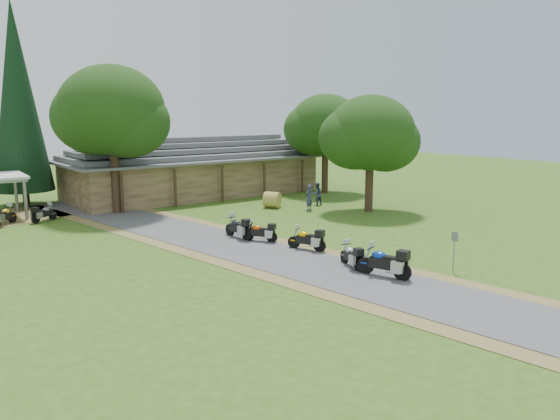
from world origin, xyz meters
TOP-DOWN VIEW (x-y plane):
  - ground at (0.00, 0.00)m, footprint 120.00×120.00m
  - driveway at (-0.50, 4.00)m, footprint 51.95×51.95m
  - lodge at (6.00, 24.00)m, footprint 21.40×9.40m
  - motorcycle_row_a at (1.16, -1.41)m, footprint 1.32×2.25m
  - motorcycle_row_b at (1.13, 0.50)m, footprint 1.06×1.82m
  - motorcycle_row_c at (1.53, 4.08)m, footprint 1.29×1.93m
  - motorcycle_row_d at (0.70, 6.99)m, footprint 1.44×1.72m
  - motorcycle_row_e at (0.20, 8.37)m, footprint 0.75×2.01m
  - motorcycle_carport_a at (-9.33, 20.05)m, footprint 1.82×1.78m
  - motorcycle_carport_b at (-7.07, 19.78)m, footprint 1.77×1.29m
  - person_a at (8.89, 12.59)m, footprint 0.72×0.61m
  - person_b at (10.80, 13.89)m, footprint 0.60×0.46m
  - hay_bale at (7.47, 15.02)m, footprint 1.57×1.54m
  - sign_post at (4.17, -2.72)m, footprint 0.33×0.05m
  - oak_lodge_left at (-2.27, 19.90)m, footprint 7.09×7.09m
  - oak_lodge_right at (15.56, 18.33)m, footprint 6.12×6.12m
  - oak_driveway at (12.00, 9.78)m, footprint 6.07×6.07m
  - cedar_near at (-6.48, 27.11)m, footprint 4.19×4.19m

SIDE VIEW (x-z plane):
  - ground at x=0.00m, z-range 0.00..0.00m
  - driveway at x=-0.50m, z-range 0.00..0.00m
  - hay_bale at x=7.47m, z-range 0.00..1.17m
  - motorcycle_carport_b at x=-7.07m, z-range 0.00..1.17m
  - motorcycle_row_d at x=0.70m, z-range 0.00..1.17m
  - motorcycle_row_b at x=1.13m, z-range 0.00..1.18m
  - motorcycle_row_c at x=1.53m, z-range 0.00..1.26m
  - motorcycle_carport_a at x=-9.33m, z-range 0.00..1.31m
  - motorcycle_row_e at x=0.20m, z-range 0.00..1.35m
  - motorcycle_row_a at x=1.16m, z-range 0.00..1.47m
  - sign_post at x=4.17m, z-range 0.00..1.82m
  - person_b at x=10.80m, z-range 0.00..1.97m
  - person_a at x=8.89m, z-range 0.00..2.16m
  - lodge at x=6.00m, z-range 0.00..4.90m
  - oak_driveway at x=12.00m, z-range 0.00..8.83m
  - oak_lodge_right at x=15.56m, z-range 0.00..9.33m
  - oak_lodge_left at x=-2.27m, z-range 0.00..11.29m
  - cedar_near at x=-6.48m, z-range 0.00..14.85m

